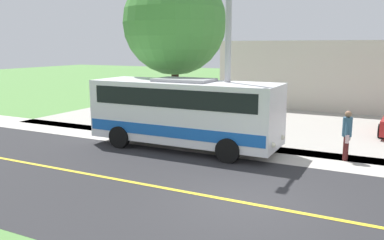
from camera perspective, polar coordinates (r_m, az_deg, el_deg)
name	(u,v)px	position (r m, az deg, el deg)	size (l,w,h in m)	color
ground_plane	(242,203)	(11.04, 7.14, -11.57)	(120.00, 120.00, 0.00)	#548442
road_surface	(242,202)	(11.04, 7.14, -11.55)	(8.00, 100.00, 0.01)	#28282B
sidewalk	(289,156)	(15.79, 13.57, -4.96)	(2.40, 100.00, 0.01)	#B2ADA3
parking_lot_surface	(382,129)	(22.45, 25.38, -1.13)	(14.00, 36.00, 0.01)	#9E9991
road_centre_line	(242,202)	(11.04, 7.14, -11.53)	(0.16, 100.00, 0.00)	gold
shuttle_bus_front	(184,110)	(16.24, -1.08, 1.42)	(2.67, 7.83, 2.85)	white
pedestrian_with_bags	(347,134)	(15.64, 21.18, -1.81)	(0.72, 0.34, 1.83)	#4C1919
street_light_pole	(227,47)	(15.66, 4.98, 10.24)	(1.97, 0.24, 7.34)	#9E9EA3
tree_curbside	(175,23)	(19.58, -2.48, 13.60)	(4.93, 4.93, 7.67)	#4C3826
commercial_building	(375,73)	(31.15, 24.59, 6.06)	(10.00, 19.46, 4.47)	beige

